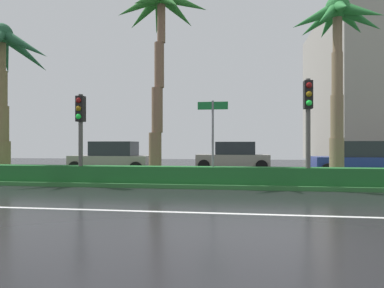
% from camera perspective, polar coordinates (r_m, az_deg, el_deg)
% --- Properties ---
extents(ground_plane, '(90.00, 42.00, 0.10)m').
position_cam_1_polar(ground_plane, '(14.73, 9.08, -6.35)').
color(ground_plane, black).
extents(near_lane_divider_stripe, '(81.00, 0.14, 0.01)m').
position_cam_1_polar(near_lane_divider_stripe, '(7.80, 10.25, -11.58)').
color(near_lane_divider_stripe, white).
rests_on(near_lane_divider_stripe, ground_plane).
extents(median_strip, '(85.50, 4.00, 0.15)m').
position_cam_1_polar(median_strip, '(13.72, 9.18, -6.29)').
color(median_strip, '#2D6B33').
rests_on(median_strip, ground_plane).
extents(median_hedge, '(76.50, 0.70, 0.60)m').
position_cam_1_polar(median_hedge, '(12.29, 9.33, -5.25)').
color(median_hedge, '#1E6028').
rests_on(median_hedge, median_strip).
extents(palm_tree_mid_left, '(4.68, 4.38, 6.76)m').
position_cam_1_polar(palm_tree_mid_left, '(17.51, -29.44, 12.54)').
color(palm_tree_mid_left, brown).
rests_on(palm_tree_mid_left, median_strip).
extents(palm_tree_centre_left, '(3.95, 3.84, 8.20)m').
position_cam_1_polar(palm_tree_centre_left, '(15.24, -5.44, 19.03)').
color(palm_tree_centre_left, brown).
rests_on(palm_tree_centre_left, median_strip).
extents(palm_tree_centre, '(3.51, 3.65, 7.21)m').
position_cam_1_polar(palm_tree_centre, '(14.94, 23.30, 16.51)').
color(palm_tree_centre, '#7B644A').
rests_on(palm_tree_centre, median_strip).
extents(traffic_signal_median_left, '(0.28, 0.43, 3.30)m').
position_cam_1_polar(traffic_signal_median_left, '(13.35, -18.31, 3.62)').
color(traffic_signal_median_left, '#4C4C47').
rests_on(traffic_signal_median_left, median_strip).
extents(traffic_signal_median_right, '(0.28, 0.43, 3.66)m').
position_cam_1_polar(traffic_signal_median_right, '(12.26, 19.01, 5.14)').
color(traffic_signal_median_right, '#4C4C47').
rests_on(traffic_signal_median_right, median_strip).
extents(street_name_sign, '(1.10, 0.08, 3.00)m').
position_cam_1_polar(street_name_sign, '(12.28, 3.52, 2.35)').
color(street_name_sign, slate).
rests_on(street_name_sign, median_strip).
extents(car_in_traffic_leading, '(4.30, 2.02, 1.72)m').
position_cam_1_polar(car_in_traffic_leading, '(18.85, -13.29, -2.31)').
color(car_in_traffic_leading, gray).
rests_on(car_in_traffic_leading, ground_plane).
extents(car_in_traffic_second, '(4.30, 2.02, 1.72)m').
position_cam_1_polar(car_in_traffic_second, '(20.45, 7.01, -2.14)').
color(car_in_traffic_second, gray).
rests_on(car_in_traffic_second, ground_plane).
extents(car_in_traffic_third, '(4.30, 2.02, 1.72)m').
position_cam_1_polar(car_in_traffic_third, '(18.37, 26.45, -2.36)').
color(car_in_traffic_third, navy).
rests_on(car_in_traffic_third, ground_plane).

